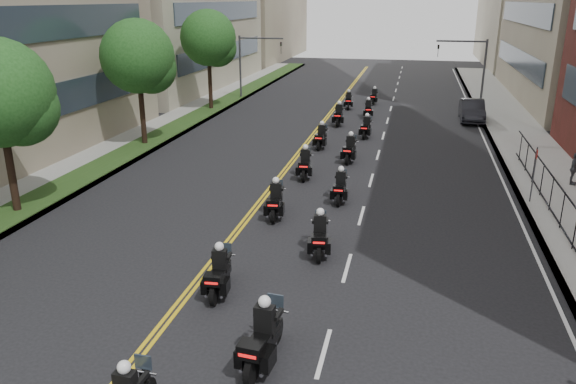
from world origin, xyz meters
name	(u,v)px	position (x,y,z in m)	size (l,w,h in m)	color
sidewalk_right	(538,163)	(12.00, 25.00, 0.07)	(4.00, 90.00, 0.15)	gray
sidewalk_left	(141,140)	(-12.00, 25.00, 0.07)	(4.00, 90.00, 0.15)	gray
grass_strip	(152,139)	(-11.20, 25.00, 0.17)	(2.00, 90.00, 0.04)	#203E16
street_trees	(91,73)	(-11.05, 18.61, 5.13)	(4.40, 38.40, 7.98)	black
traffic_signal_right	(473,63)	(9.54, 42.00, 3.70)	(4.09, 0.20, 5.60)	#3F3F44
traffic_signal_left	(250,58)	(-9.54, 42.00, 3.70)	(4.09, 0.20, 5.60)	#3F3F44
motorcycle_1	(263,339)	(1.79, 4.20, 0.74)	(0.70, 2.53, 1.87)	black
motorcycle_2	(219,274)	(-0.48, 7.39, 0.66)	(0.62, 2.27, 1.68)	black
motorcycle_3	(320,236)	(2.08, 10.90, 0.67)	(0.70, 2.31, 1.71)	black
motorcycle_4	(276,202)	(-0.33, 14.07, 0.68)	(0.68, 2.32, 1.72)	black
motorcycle_5	(340,188)	(2.06, 16.59, 0.64)	(0.51, 2.20, 1.63)	black
motorcycle_6	(305,165)	(-0.17, 19.72, 0.68)	(0.66, 2.34, 1.73)	black
motorcycle_7	(350,150)	(1.72, 23.20, 0.68)	(0.58, 2.32, 1.71)	black
motorcycle_8	(321,138)	(-0.35, 25.85, 0.66)	(0.53, 2.25, 1.66)	black
motorcycle_9	(366,128)	(2.09, 29.22, 0.64)	(0.57, 2.19, 1.61)	black
motorcycle_10	(339,116)	(-0.19, 32.60, 0.70)	(0.56, 2.39, 1.77)	black
motorcycle_11	(368,110)	(1.65, 35.75, 0.62)	(0.60, 2.14, 1.58)	black
motorcycle_12	(348,101)	(-0.28, 39.15, 0.63)	(0.61, 2.17, 1.60)	black
motorcycle_13	(374,97)	(1.63, 41.83, 0.60)	(0.51, 2.07, 1.53)	black
parked_sedan	(472,110)	(9.32, 36.29, 0.79)	(1.67, 4.80, 1.58)	black
pedestrian_c	(574,169)	(12.83, 21.05, 0.94)	(0.93, 0.39, 1.58)	#42444A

